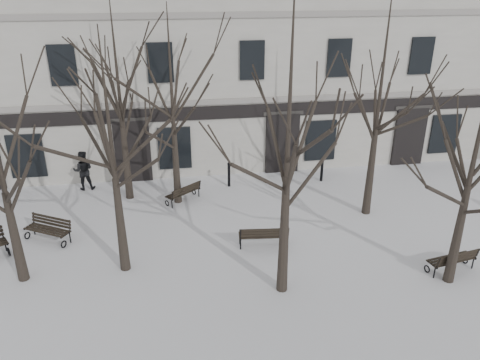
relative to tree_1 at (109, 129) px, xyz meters
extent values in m
plane|color=white|center=(3.51, -0.66, -4.79)|extent=(100.00, 100.00, 0.00)
cube|color=beige|center=(3.51, 12.34, 0.71)|extent=(40.00, 10.00, 11.00)
cube|color=gray|center=(3.51, 7.31, -1.19)|extent=(40.00, 0.12, 0.25)
cube|color=gray|center=(3.51, 7.31, 2.51)|extent=(40.00, 0.12, 0.25)
cube|color=black|center=(3.51, 7.30, -1.69)|extent=(40.00, 0.10, 0.60)
cube|color=black|center=(-4.59, 7.29, -3.29)|extent=(1.50, 0.14, 2.00)
cube|color=black|center=(0.01, 7.28, -3.34)|extent=(1.60, 0.22, 2.90)
cube|color=#2D2B28|center=(0.01, 7.24, -1.84)|extent=(1.90, 0.08, 0.18)
cube|color=black|center=(1.91, 7.29, -3.29)|extent=(1.50, 0.14, 2.00)
cube|color=black|center=(7.01, 7.28, -3.34)|extent=(1.60, 0.22, 2.90)
cube|color=#2D2B28|center=(7.01, 7.24, -1.84)|extent=(1.90, 0.08, 0.18)
cube|color=black|center=(8.91, 7.29, -3.29)|extent=(1.50, 0.14, 2.00)
cube|color=black|center=(13.51, 7.28, -3.34)|extent=(1.60, 0.22, 2.90)
cube|color=#2D2B28|center=(13.51, 7.24, -1.84)|extent=(1.90, 0.08, 0.18)
cube|color=black|center=(15.41, 7.29, -3.29)|extent=(1.50, 0.14, 2.00)
cube|color=black|center=(-2.49, 7.29, 0.61)|extent=(1.10, 0.14, 1.70)
cube|color=black|center=(1.51, 7.29, 0.61)|extent=(1.10, 0.14, 1.70)
cube|color=black|center=(5.51, 7.29, 0.61)|extent=(1.10, 0.14, 1.70)
cube|color=black|center=(9.51, 7.29, 0.61)|extent=(1.10, 0.14, 1.70)
cube|color=black|center=(13.51, 7.29, 0.61)|extent=(1.10, 0.14, 1.70)
cone|color=black|center=(-3.14, -0.08, -3.27)|extent=(0.34, 0.34, 3.03)
cone|color=black|center=(0.00, 0.00, -3.18)|extent=(0.34, 0.34, 3.22)
cone|color=black|center=(4.79, -1.89, -2.91)|extent=(0.34, 0.34, 3.75)
cone|color=black|center=(10.09, -2.27, -3.15)|extent=(0.34, 0.34, 3.27)
cone|color=black|center=(-0.16, 5.45, -3.04)|extent=(0.34, 0.34, 3.50)
cone|color=black|center=(1.89, 4.72, -3.11)|extent=(0.34, 0.34, 3.35)
cone|color=black|center=(9.36, 2.50, -2.94)|extent=(0.34, 0.34, 3.69)
torus|color=black|center=(-3.99, 1.42, -4.63)|extent=(0.20, 0.30, 0.31)
cylinder|color=black|center=(-4.18, 1.75, -4.54)|extent=(0.05, 0.05, 0.48)
cube|color=black|center=(-4.08, 1.59, -4.30)|extent=(0.34, 0.54, 0.05)
cylinder|color=black|center=(-4.22, 1.83, -4.09)|extent=(0.11, 0.15, 0.53)
torus|color=black|center=(5.57, 0.74, -4.65)|extent=(0.08, 0.28, 0.28)
cylinder|color=black|center=(5.53, 0.40, -4.57)|extent=(0.05, 0.05, 0.43)
cube|color=black|center=(5.55, 0.57, -4.35)|extent=(0.10, 0.53, 0.05)
torus|color=black|center=(3.94, 0.91, -4.65)|extent=(0.08, 0.28, 0.28)
cylinder|color=black|center=(3.91, 0.56, -4.57)|extent=(0.05, 0.05, 0.43)
cube|color=black|center=(3.93, 0.74, -4.35)|extent=(0.10, 0.53, 0.05)
cube|color=black|center=(4.76, 0.86, -4.33)|extent=(1.73, 0.26, 0.03)
cube|color=black|center=(4.75, 0.73, -4.33)|extent=(1.73, 0.26, 0.03)
cube|color=black|center=(4.73, 0.60, -4.33)|extent=(1.73, 0.26, 0.03)
cube|color=black|center=(4.72, 0.46, -4.33)|extent=(1.73, 0.26, 0.03)
cube|color=black|center=(4.71, 0.42, -4.21)|extent=(1.72, 0.21, 0.09)
cube|color=black|center=(4.71, 0.40, -4.09)|extent=(1.72, 0.21, 0.09)
cube|color=black|center=(4.71, 0.38, -3.98)|extent=(1.72, 0.21, 0.09)
cylinder|color=black|center=(5.53, 0.32, -4.16)|extent=(0.05, 0.14, 0.48)
cylinder|color=black|center=(3.90, 0.49, -4.16)|extent=(0.05, 0.14, 0.48)
torus|color=black|center=(11.16, -1.47, -4.66)|extent=(0.09, 0.27, 0.26)
cylinder|color=black|center=(11.22, -1.79, -4.58)|extent=(0.05, 0.05, 0.41)
cube|color=black|center=(11.19, -1.63, -4.38)|extent=(0.14, 0.50, 0.05)
torus|color=black|center=(9.64, -1.76, -4.66)|extent=(0.09, 0.27, 0.26)
cylinder|color=black|center=(9.70, -2.08, -4.58)|extent=(0.05, 0.05, 0.41)
cube|color=black|center=(9.67, -1.92, -4.38)|extent=(0.14, 0.50, 0.05)
cube|color=black|center=(10.39, -1.58, -4.36)|extent=(1.62, 0.39, 0.03)
cube|color=black|center=(10.41, -1.70, -4.36)|extent=(1.62, 0.39, 0.03)
cube|color=black|center=(10.44, -1.83, -4.36)|extent=(1.62, 0.39, 0.03)
cube|color=black|center=(10.46, -1.95, -4.36)|extent=(1.62, 0.39, 0.03)
cube|color=black|center=(10.47, -1.99, -4.24)|extent=(1.61, 0.34, 0.08)
cube|color=black|center=(10.47, -2.01, -4.13)|extent=(1.61, 0.34, 0.08)
cube|color=black|center=(10.48, -2.03, -4.02)|extent=(1.61, 0.34, 0.08)
cylinder|color=black|center=(11.23, -1.86, -4.19)|extent=(0.06, 0.13, 0.45)
cylinder|color=black|center=(9.71, -2.15, -4.19)|extent=(0.06, 0.13, 0.45)
torus|color=black|center=(-3.65, 2.49, -4.65)|extent=(0.18, 0.27, 0.28)
cylinder|color=black|center=(-3.47, 2.79, -4.57)|extent=(0.05, 0.05, 0.44)
cube|color=black|center=(-3.56, 2.64, -4.35)|extent=(0.31, 0.48, 0.05)
torus|color=black|center=(-2.23, 1.66, -4.65)|extent=(0.18, 0.27, 0.28)
cylinder|color=black|center=(-2.05, 1.96, -4.57)|extent=(0.05, 0.05, 0.44)
cube|color=black|center=(-2.14, 1.81, -4.35)|extent=(0.31, 0.48, 0.05)
cube|color=black|center=(-2.96, 2.04, -4.33)|extent=(1.55, 0.96, 0.03)
cube|color=black|center=(-2.89, 2.16, -4.33)|extent=(1.55, 0.96, 0.03)
cube|color=black|center=(-2.82, 2.28, -4.33)|extent=(1.55, 0.96, 0.03)
cube|color=black|center=(-2.75, 2.39, -4.33)|extent=(1.55, 0.96, 0.03)
cube|color=black|center=(-2.73, 2.43, -4.20)|extent=(1.52, 0.91, 0.09)
cube|color=black|center=(-2.72, 2.44, -4.09)|extent=(1.52, 0.91, 0.09)
cube|color=black|center=(-2.71, 2.46, -3.97)|extent=(1.52, 0.91, 0.09)
cylinder|color=black|center=(-3.43, 2.86, -4.16)|extent=(0.10, 0.14, 0.48)
cylinder|color=black|center=(-2.01, 2.03, -4.16)|extent=(0.10, 0.14, 0.48)
torus|color=black|center=(2.60, 5.32, -4.66)|extent=(0.19, 0.23, 0.26)
cylinder|color=black|center=(2.80, 5.07, -4.59)|extent=(0.04, 0.04, 0.40)
cube|color=black|center=(2.70, 5.19, -4.39)|extent=(0.34, 0.41, 0.04)
torus|color=black|center=(1.42, 4.38, -4.66)|extent=(0.19, 0.23, 0.26)
cylinder|color=black|center=(1.62, 4.13, -4.59)|extent=(0.04, 0.04, 0.40)
cube|color=black|center=(1.52, 4.26, -4.39)|extent=(0.34, 0.41, 0.04)
cube|color=black|center=(1.99, 4.88, -4.37)|extent=(1.30, 1.05, 0.03)
cube|color=black|center=(2.07, 4.78, -4.37)|extent=(1.30, 1.05, 0.03)
cube|color=black|center=(2.15, 4.68, -4.37)|extent=(1.30, 1.05, 0.03)
cube|color=black|center=(2.22, 4.59, -4.37)|extent=(1.30, 1.05, 0.03)
cube|color=black|center=(2.24, 4.56, -4.25)|extent=(1.27, 1.02, 0.08)
cube|color=black|center=(2.26, 4.54, -4.15)|extent=(1.27, 1.02, 0.08)
cube|color=black|center=(2.27, 4.53, -4.04)|extent=(1.27, 1.02, 0.08)
cylinder|color=black|center=(2.85, 5.01, -4.21)|extent=(0.11, 0.12, 0.44)
cylinder|color=black|center=(1.67, 4.08, -4.21)|extent=(0.11, 0.12, 0.44)
cylinder|color=black|center=(4.25, 5.95, -4.25)|extent=(0.13, 0.13, 1.07)
sphere|color=black|center=(4.25, 5.95, -3.70)|extent=(0.15, 0.15, 0.15)
cylinder|color=black|center=(8.58, 5.87, -4.24)|extent=(0.13, 0.13, 1.08)
sphere|color=black|center=(8.58, 5.87, -3.68)|extent=(0.15, 0.15, 0.15)
imported|color=black|center=(-2.17, 6.68, -4.79)|extent=(0.91, 0.73, 1.80)
camera|label=1|loc=(1.67, -13.31, 4.03)|focal=35.00mm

